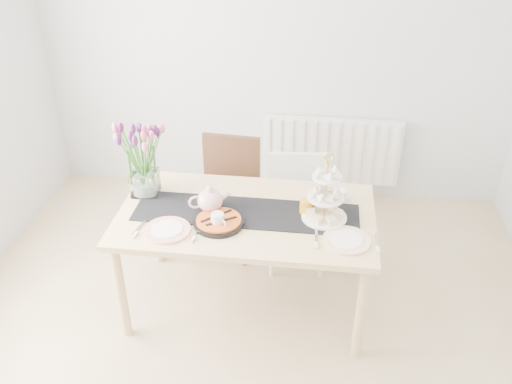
# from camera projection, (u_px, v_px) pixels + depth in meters

# --- Properties ---
(room_shell) EXTENTS (4.50, 4.50, 4.50)m
(room_shell) POSITION_uv_depth(u_px,v_px,m) (232.00, 195.00, 2.52)
(room_shell) COLOR tan
(room_shell) RESTS_ON ground
(radiator) EXTENTS (1.20, 0.08, 0.60)m
(radiator) POSITION_uv_depth(u_px,v_px,m) (331.00, 151.00, 4.76)
(radiator) COLOR white
(radiator) RESTS_ON room_shell
(dining_table) EXTENTS (1.60, 0.90, 0.75)m
(dining_table) POSITION_uv_depth(u_px,v_px,m) (246.00, 223.00, 3.42)
(dining_table) COLOR tan
(dining_table) RESTS_ON ground
(chair_brown) EXTENTS (0.47, 0.47, 0.89)m
(chair_brown) POSITION_uv_depth(u_px,v_px,m) (229.00, 186.00, 4.11)
(chair_brown) COLOR #352113
(chair_brown) RESTS_ON ground
(chair_white) EXTENTS (0.45, 0.45, 0.83)m
(chair_white) POSITION_uv_depth(u_px,v_px,m) (297.00, 202.00, 3.99)
(chair_white) COLOR silver
(chair_white) RESTS_ON ground
(table_runner) EXTENTS (1.40, 0.35, 0.01)m
(table_runner) POSITION_uv_depth(u_px,v_px,m) (246.00, 213.00, 3.38)
(table_runner) COLOR black
(table_runner) RESTS_ON dining_table
(tulip_vase) EXTENTS (0.60, 0.60, 0.51)m
(tulip_vase) POSITION_uv_depth(u_px,v_px,m) (141.00, 149.00, 3.41)
(tulip_vase) COLOR silver
(tulip_vase) RESTS_ON dining_table
(cake_stand) EXTENTS (0.28, 0.28, 0.41)m
(cake_stand) POSITION_uv_depth(u_px,v_px,m) (325.00, 203.00, 3.26)
(cake_stand) COLOR gold
(cake_stand) RESTS_ON dining_table
(teapot) EXTENTS (0.32, 0.29, 0.17)m
(teapot) POSITION_uv_depth(u_px,v_px,m) (210.00, 200.00, 3.36)
(teapot) COLOR silver
(teapot) RESTS_ON dining_table
(cream_jug) EXTENTS (0.10, 0.10, 0.08)m
(cream_jug) POSITION_uv_depth(u_px,v_px,m) (340.00, 196.00, 3.48)
(cream_jug) COLOR white
(cream_jug) RESTS_ON dining_table
(tart_tin) EXTENTS (0.31, 0.31, 0.04)m
(tart_tin) POSITION_uv_depth(u_px,v_px,m) (219.00, 222.00, 3.26)
(tart_tin) COLOR black
(tart_tin) RESTS_ON dining_table
(mug_white) EXTENTS (0.11, 0.11, 0.09)m
(mug_white) POSITION_uv_depth(u_px,v_px,m) (218.00, 220.00, 3.23)
(mug_white) COLOR silver
(mug_white) RESTS_ON dining_table
(mug_orange) EXTENTS (0.10, 0.10, 0.09)m
(mug_orange) POSITION_uv_depth(u_px,v_px,m) (306.00, 207.00, 3.36)
(mug_orange) COLOR orange
(mug_orange) RESTS_ON dining_table
(plate_left) EXTENTS (0.33, 0.33, 0.01)m
(plate_left) POSITION_uv_depth(u_px,v_px,m) (167.00, 230.00, 3.21)
(plate_left) COLOR white
(plate_left) RESTS_ON dining_table
(plate_right) EXTENTS (0.29, 0.29, 0.01)m
(plate_right) POSITION_uv_depth(u_px,v_px,m) (347.00, 240.00, 3.12)
(plate_right) COLOR white
(plate_right) RESTS_ON dining_table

